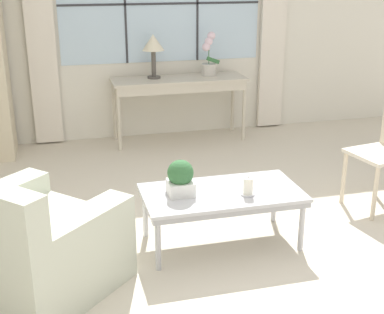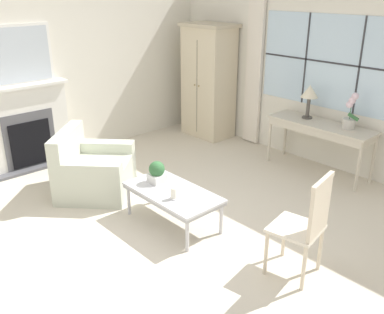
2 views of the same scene
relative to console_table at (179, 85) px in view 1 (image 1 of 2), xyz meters
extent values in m
plane|color=beige|center=(-0.12, -2.69, -0.66)|extent=(14.00, 14.00, 0.00)
cube|color=silver|center=(-0.12, 0.34, 0.74)|extent=(7.20, 0.06, 2.80)
cube|color=silver|center=(-0.12, 0.30, 0.89)|extent=(2.35, 0.01, 1.32)
cube|color=#2D2D33|center=(-0.55, 0.30, 0.89)|extent=(0.02, 0.02, 1.32)
cube|color=#2D2D33|center=(0.30, 0.30, 0.89)|extent=(0.02, 0.02, 1.32)
cube|color=#2D2D33|center=(-0.12, 0.30, 0.89)|extent=(2.35, 0.02, 0.02)
cube|color=silver|center=(-1.50, 0.26, 0.54)|extent=(0.31, 0.06, 2.36)
cube|color=silver|center=(1.25, 0.26, 0.54)|extent=(0.31, 0.06, 2.36)
cube|color=beige|center=(0.00, 0.00, 0.07)|extent=(1.55, 0.49, 0.03)
cube|color=beige|center=(0.00, 0.00, 0.00)|extent=(1.49, 0.47, 0.10)
cylinder|color=beige|center=(-0.73, -0.21, -0.31)|extent=(0.04, 0.04, 0.72)
cylinder|color=beige|center=(0.73, -0.21, -0.31)|extent=(0.04, 0.04, 0.72)
cylinder|color=beige|center=(-0.73, 0.21, -0.31)|extent=(0.04, 0.04, 0.72)
cylinder|color=beige|center=(0.73, 0.21, -0.31)|extent=(0.04, 0.04, 0.72)
cylinder|color=#4C4742|center=(-0.28, 0.06, 0.09)|extent=(0.15, 0.15, 0.02)
cylinder|color=#4C4742|center=(-0.28, 0.06, 0.25)|extent=(0.05, 0.05, 0.29)
cone|color=beige|center=(-0.28, 0.06, 0.49)|extent=(0.25, 0.25, 0.18)
cylinder|color=#BCB7AD|center=(0.38, 0.07, 0.15)|extent=(0.17, 0.17, 0.14)
cylinder|color=#336638|center=(0.38, 0.07, 0.39)|extent=(0.01, 0.01, 0.35)
cube|color=#336638|center=(0.43, 0.07, 0.26)|extent=(0.16, 0.02, 0.10)
sphere|color=silver|center=(0.35, 0.08, 0.41)|extent=(0.10, 0.10, 0.10)
sphere|color=silver|center=(0.38, 0.08, 0.48)|extent=(0.10, 0.10, 0.10)
sphere|color=silver|center=(0.41, 0.08, 0.54)|extent=(0.10, 0.10, 0.10)
cube|color=beige|center=(-1.61, -2.76, -0.44)|extent=(1.30, 1.30, 0.44)
cube|color=beige|center=(-1.34, -3.04, -0.37)|extent=(0.77, 0.75, 0.58)
cube|color=beige|center=(1.18, -2.27, -0.18)|extent=(0.51, 0.51, 0.03)
cylinder|color=beige|center=(1.03, -2.49, -0.43)|extent=(0.04, 0.04, 0.47)
cylinder|color=beige|center=(0.96, -2.12, -0.43)|extent=(0.04, 0.04, 0.47)
cylinder|color=beige|center=(1.34, -2.05, -0.43)|extent=(0.04, 0.04, 0.47)
cube|color=#BCBCC1|center=(-0.28, -2.54, -0.25)|extent=(1.15, 0.60, 0.03)
cube|color=#A0A0A4|center=(-0.28, -2.54, -0.29)|extent=(1.13, 0.59, 0.04)
cylinder|color=#BCBCC1|center=(-0.81, -2.79, -0.46)|extent=(0.04, 0.04, 0.40)
cylinder|color=#BCBCC1|center=(0.25, -2.79, -0.46)|extent=(0.04, 0.04, 0.40)
cylinder|color=#BCBCC1|center=(-0.81, -2.29, -0.46)|extent=(0.04, 0.04, 0.40)
cylinder|color=#BCBCC1|center=(0.25, -2.29, -0.46)|extent=(0.04, 0.04, 0.40)
cube|color=white|center=(-0.59, -2.53, -0.19)|extent=(0.18, 0.18, 0.10)
sphere|color=#336638|center=(-0.59, -2.53, -0.07)|extent=(0.19, 0.19, 0.19)
cylinder|color=silver|center=(-0.13, -2.66, -0.23)|extent=(0.10, 0.10, 0.01)
cylinder|color=white|center=(-0.13, -2.66, -0.17)|extent=(0.07, 0.07, 0.12)
cylinder|color=black|center=(-0.13, -2.66, -0.10)|extent=(0.00, 0.00, 0.01)
camera|label=1|loc=(-1.39, -5.94, 1.30)|focal=50.00mm
camera|label=2|loc=(3.07, -5.30, 1.94)|focal=40.00mm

